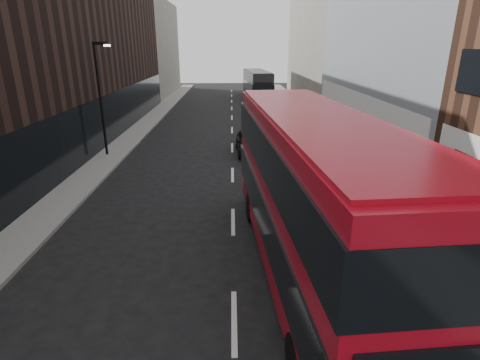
{
  "coord_description": "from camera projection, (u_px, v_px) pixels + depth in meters",
  "views": [
    {
      "loc": [
        -0.03,
        -6.09,
        6.9
      ],
      "look_at": [
        0.25,
        6.16,
        2.5
      ],
      "focal_mm": 28.0,
      "sensor_mm": 36.0,
      "label": 1
    }
  ],
  "objects": [
    {
      "name": "building_left_far",
      "position": [
        153.0,
        49.0,
        54.55
      ],
      "size": [
        5.0,
        20.0,
        13.0
      ],
      "primitive_type": "cube",
      "color": "slate",
      "rests_on": "ground"
    },
    {
      "name": "building_left_mid",
      "position": [
        104.0,
        45.0,
        33.68
      ],
      "size": [
        5.0,
        24.0,
        14.0
      ],
      "primitive_type": "cube",
      "color": "black",
      "rests_on": "ground"
    },
    {
      "name": "street_lamp",
      "position": [
        101.0,
        92.0,
        23.42
      ],
      "size": [
        1.06,
        0.22,
        7.0
      ],
      "color": "black",
      "rests_on": "sidewalk_left"
    },
    {
      "name": "building_victorian",
      "position": [
        323.0,
        22.0,
        46.44
      ],
      "size": [
        6.5,
        24.0,
        21.0
      ],
      "color": "slate",
      "rests_on": "ground"
    },
    {
      "name": "sidewalk_left",
      "position": [
        137.0,
        132.0,
        31.39
      ],
      "size": [
        2.0,
        80.0,
        0.15
      ],
      "primitive_type": "cube",
      "color": "slate",
      "rests_on": "ground"
    },
    {
      "name": "grey_bus",
      "position": [
        257.0,
        84.0,
        51.02
      ],
      "size": [
        3.55,
        11.8,
        3.76
      ],
      "rotation": [
        0.0,
        0.0,
        0.07
      ],
      "color": "black",
      "rests_on": "ground"
    },
    {
      "name": "car_a",
      "position": [
        250.0,
        142.0,
        25.32
      ],
      "size": [
        2.09,
        4.72,
        1.58
      ],
      "primitive_type": "imported",
      "rotation": [
        0.0,
        0.0,
        0.05
      ],
      "color": "black",
      "rests_on": "ground"
    },
    {
      "name": "sidewalk_right",
      "position": [
        320.0,
        131.0,
        31.72
      ],
      "size": [
        3.0,
        80.0,
        0.15
      ],
      "primitive_type": "cube",
      "color": "slate",
      "rests_on": "ground"
    },
    {
      "name": "car_c",
      "position": [
        260.0,
        116.0,
        35.45
      ],
      "size": [
        2.01,
        4.64,
        1.33
      ],
      "primitive_type": "imported",
      "rotation": [
        0.0,
        0.0,
        -0.03
      ],
      "color": "black",
      "rests_on": "ground"
    },
    {
      "name": "red_bus",
      "position": [
        312.0,
        191.0,
        11.12
      ],
      "size": [
        3.9,
        12.89,
        5.13
      ],
      "rotation": [
        0.0,
        0.0,
        0.07
      ],
      "color": "maroon",
      "rests_on": "ground"
    },
    {
      "name": "car_b",
      "position": [
        267.0,
        130.0,
        28.8
      ],
      "size": [
        1.69,
        4.7,
        1.54
      ],
      "primitive_type": "imported",
      "rotation": [
        0.0,
        0.0,
        0.01
      ],
      "color": "gray",
      "rests_on": "ground"
    }
  ]
}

